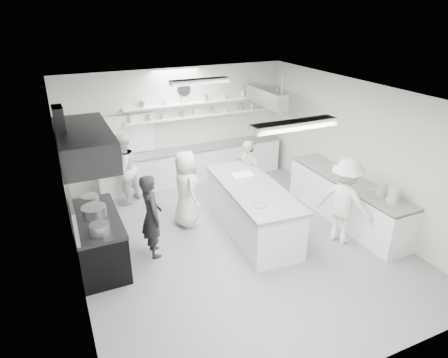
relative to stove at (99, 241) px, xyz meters
name	(u,v)px	position (x,y,z in m)	size (l,w,h in m)	color
floor	(235,241)	(2.60, -0.40, -0.46)	(6.00, 7.00, 0.02)	gray
ceiling	(237,94)	(2.60, -0.40, 2.56)	(6.00, 7.00, 0.02)	white
wall_back	(178,126)	(2.60, 3.10, 1.05)	(6.00, 0.04, 3.00)	silver
wall_front	(367,282)	(2.60, -3.90, 1.05)	(6.00, 0.04, 3.00)	silver
wall_left	(69,204)	(-0.40, -0.40, 1.05)	(0.04, 7.00, 3.00)	silver
wall_right	(359,151)	(5.60, -0.40, 1.05)	(0.04, 7.00, 3.00)	silver
stove	(99,241)	(0.00, 0.00, 0.00)	(0.80, 1.80, 0.90)	black
exhaust_hood	(84,143)	(0.00, 0.00, 1.90)	(0.85, 2.00, 0.50)	#252528
back_counter	(193,165)	(2.90, 2.80, 0.01)	(5.00, 0.60, 0.92)	white
shelf_lower	(204,115)	(3.30, 2.97, 1.30)	(4.20, 0.26, 0.04)	white
shelf_upper	(204,102)	(3.30, 2.97, 1.65)	(4.20, 0.26, 0.04)	white
pass_through_window	(128,134)	(1.30, 3.08, 1.00)	(1.30, 0.04, 1.00)	black
wall_clock	(184,89)	(2.80, 3.06, 2.00)	(0.32, 0.32, 0.05)	white
right_counter	(346,200)	(5.25, -0.60, 0.02)	(0.74, 3.30, 0.94)	white
pot_rack	(266,97)	(4.60, 2.00, 1.85)	(0.30, 1.60, 0.40)	#9A9CA0
light_fixture_front	(294,125)	(2.60, -2.20, 2.49)	(1.30, 0.25, 0.10)	white
light_fixture_rear	(199,81)	(2.60, 1.40, 2.49)	(1.30, 0.25, 0.10)	white
prep_island	(252,210)	(3.09, -0.21, 0.05)	(1.02, 2.73, 1.01)	white
stove_pot	(94,212)	(0.00, 0.06, 0.57)	(0.44, 0.44, 0.23)	#9A9CA0
cook_stove	(152,216)	(0.98, -0.15, 0.38)	(0.60, 0.40, 1.66)	black
cook_back	(123,169)	(0.93, 2.27, 0.42)	(0.85, 0.66, 1.74)	silver
cook_island_left	(186,189)	(1.95, 0.68, 0.39)	(0.82, 0.54, 1.69)	silver
cook_island_right	(248,173)	(3.60, 1.00, 0.35)	(0.94, 0.39, 1.60)	silver
cook_right	(345,201)	(4.58, -1.26, 0.44)	(1.15, 0.66, 1.78)	silver
bowl_island_a	(259,206)	(2.79, -0.98, 0.59)	(0.25, 0.25, 0.06)	#9A9CA0
bowl_island_b	(262,190)	(3.19, -0.41, 0.59)	(0.18, 0.18, 0.06)	white
bowl_right	(374,192)	(5.29, -1.30, 0.52)	(0.22, 0.22, 0.05)	white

